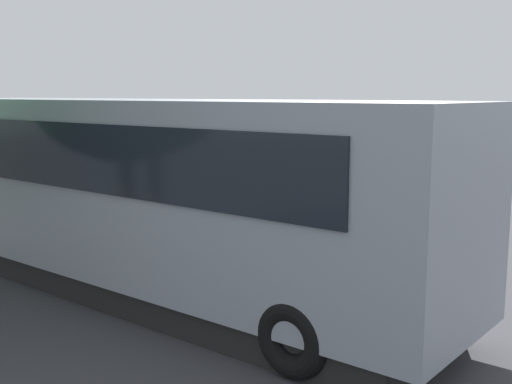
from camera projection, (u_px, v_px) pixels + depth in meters
The scene contains 14 objects.
ground_plane at pixel (316, 247), 13.82m from camera, with size 80.00×80.00×0.00m, color #38383D.
tour_bus at pixel (145, 196), 10.51m from camera, with size 11.16×2.82×3.25m.
spectator_far_left at pixel (331, 225), 11.30m from camera, with size 0.58×0.35×1.69m.
spectator_left at pixel (270, 212), 12.20m from camera, with size 0.58×0.36×1.80m.
spectator_centre at pixel (217, 206), 12.88m from camera, with size 0.58×0.37×1.79m.
spectator_right at pixel (184, 200), 13.49m from camera, with size 0.57×0.31×1.81m.
spectator_far_right at pixel (155, 194), 14.45m from camera, with size 0.57×0.39×1.75m.
parked_motorcycle_silver at pixel (259, 252), 11.48m from camera, with size 2.02×0.75×0.99m.
stunt_motorcycle at pixel (239, 191), 17.75m from camera, with size 2.02×0.76×1.23m.
traffic_cone at pixel (305, 205), 17.32m from camera, with size 0.34×0.34×0.63m.
bay_line_b at pixel (446, 258), 12.95m from camera, with size 0.18×3.77×0.01m.
bay_line_c at pixel (331, 237), 14.78m from camera, with size 0.20×4.71×0.01m.
bay_line_d at pixel (241, 221), 16.61m from camera, with size 0.18×3.74×0.01m.
bay_line_e at pixel (169, 209), 18.44m from camera, with size 0.20×4.99×0.01m.
Camera 1 is at (-7.78, 11.07, 3.34)m, focal length 44.13 mm.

